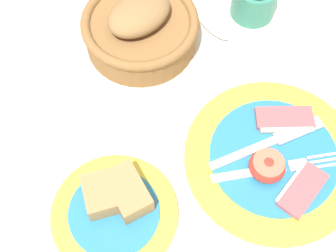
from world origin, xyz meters
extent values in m
plane|color=beige|center=(0.00, 0.00, 0.00)|extent=(3.00, 3.00, 0.00)
cylinder|color=yellow|center=(0.06, -0.03, 0.01)|extent=(0.26, 0.26, 0.01)
cylinder|color=teal|center=(0.06, -0.03, 0.01)|extent=(0.19, 0.19, 0.00)
cube|color=#BC5156|center=(0.10, 0.02, 0.02)|extent=(0.09, 0.07, 0.01)
cube|color=beige|center=(0.10, 0.00, 0.02)|extent=(0.08, 0.04, 0.01)
cube|color=#BC5156|center=(0.07, -0.09, 0.02)|extent=(0.09, 0.07, 0.01)
cube|color=beige|center=(0.06, -0.08, 0.02)|extent=(0.07, 0.04, 0.01)
ellipsoid|color=red|center=(0.04, -0.04, 0.03)|extent=(0.05, 0.05, 0.03)
cylinder|color=#DB664C|center=(0.04, -0.04, 0.04)|extent=(0.04, 0.04, 0.00)
cube|color=silver|center=(0.01, -0.04, 0.02)|extent=(0.11, 0.04, 0.00)
cube|color=silver|center=(0.08, -0.06, 0.02)|extent=(0.03, 0.02, 0.00)
cube|color=silver|center=(0.11, -0.07, 0.02)|extent=(0.04, 0.01, 0.00)
cube|color=silver|center=(0.12, -0.07, 0.02)|extent=(0.04, 0.01, 0.00)
cube|color=silver|center=(0.12, -0.06, 0.02)|extent=(0.04, 0.01, 0.00)
cube|color=silver|center=(0.02, -0.01, 0.02)|extent=(0.11, 0.01, 0.00)
cube|color=#9EA0A5|center=(0.11, -0.01, 0.02)|extent=(0.08, 0.02, 0.00)
cylinder|color=yellow|center=(-0.18, -0.01, 0.01)|extent=(0.17, 0.17, 0.01)
cylinder|color=teal|center=(-0.18, -0.01, 0.01)|extent=(0.13, 0.13, 0.00)
cube|color=#9E7A4C|center=(-0.16, 0.00, 0.03)|extent=(0.05, 0.07, 0.03)
cube|color=#9E7A4C|center=(-0.19, 0.01, 0.03)|extent=(0.05, 0.06, 0.03)
cylinder|color=#337F6B|center=(0.17, 0.23, 0.03)|extent=(0.08, 0.08, 0.06)
cylinder|color=brown|center=(-0.03, 0.25, 0.03)|extent=(0.18, 0.18, 0.05)
torus|color=brown|center=(-0.03, 0.25, 0.05)|extent=(0.19, 0.19, 0.02)
ellipsoid|color=olive|center=(-0.03, 0.25, 0.07)|extent=(0.13, 0.11, 0.04)
cube|color=silver|center=(0.12, 0.13, 0.00)|extent=(0.04, 0.11, 0.01)
ellipsoid|color=silver|center=(0.09, 0.22, 0.01)|extent=(0.05, 0.07, 0.01)
camera|label=1|loc=(-0.20, -0.22, 0.63)|focal=50.00mm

